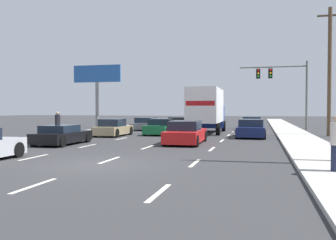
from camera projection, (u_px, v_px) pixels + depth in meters
ground_plane at (202, 129)px, 37.68m from camera, size 140.00×140.00×0.00m
sidewalk_right at (291, 132)px, 30.83m from camera, size 2.58×80.00×0.14m
sidewalk_left at (108, 130)px, 34.83m from camera, size 2.58×80.00×0.14m
lane_markings at (191, 133)px, 31.52m from camera, size 6.94×57.00×0.01m
car_gray at (146, 124)px, 35.65m from camera, size 2.01×4.64×1.20m
car_tan at (113, 128)px, 27.62m from camera, size 1.90×4.12×1.28m
car_black at (62, 135)px, 20.98m from camera, size 1.91×4.12×1.11m
car_orange at (179, 124)px, 35.79m from camera, size 2.02×4.55×1.24m
car_green at (160, 127)px, 28.94m from camera, size 1.91×4.11×1.26m
box_truck at (207, 108)px, 30.44m from camera, size 2.66×8.07×3.65m
car_red at (186, 133)px, 21.42m from camera, size 2.06×4.74×1.33m
car_white at (252, 125)px, 33.75m from camera, size 1.95×4.45×1.33m
car_navy at (251, 129)px, 26.23m from camera, size 2.00×4.59×1.30m
traffic_signal_mast at (278, 79)px, 36.66m from camera, size 6.54×0.69×6.70m
utility_pole_mid at (330, 70)px, 27.23m from camera, size 1.80×0.28×9.50m
roadside_billboard at (97, 81)px, 40.38m from camera, size 5.47×0.36×6.81m
pedestrian_near_corner at (58, 123)px, 26.46m from camera, size 0.38×0.38×1.69m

